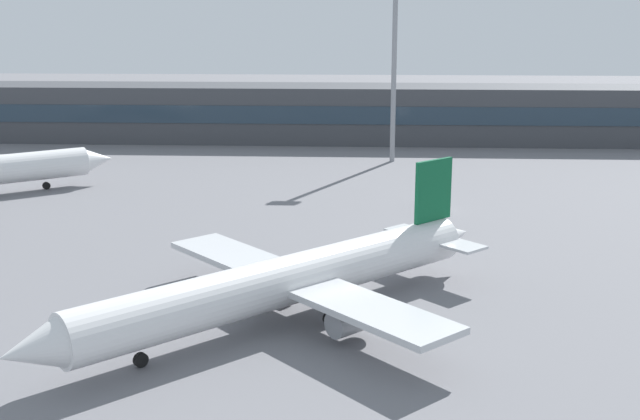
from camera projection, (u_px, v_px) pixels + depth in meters
name	position (u px, v px, depth m)	size (l,w,h in m)	color
ground_plane	(294.00, 241.00, 73.37)	(400.00, 400.00, 0.00)	slate
terminal_building	(324.00, 113.00, 129.56)	(134.24, 12.13, 9.00)	#3F4247
airplane_near	(284.00, 282.00, 53.61)	(29.82, 28.80, 9.48)	silver
service_van_white	(436.00, 199.00, 84.83)	(2.56, 5.31, 2.08)	white
floodlight_tower_west	(394.00, 54.00, 108.94)	(3.20, 0.80, 25.78)	gray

